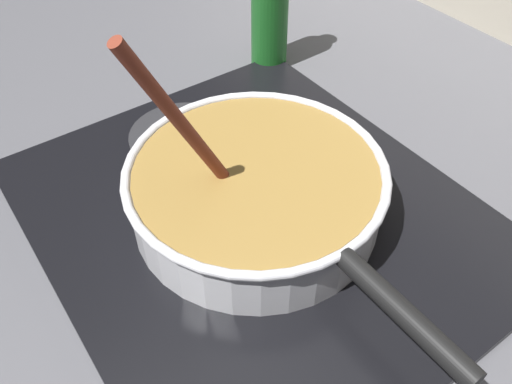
{
  "coord_description": "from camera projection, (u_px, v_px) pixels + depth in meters",
  "views": [
    {
      "loc": [
        0.41,
        -0.09,
        0.48
      ],
      "look_at": [
        0.05,
        0.16,
        0.05
      ],
      "focal_mm": 37.1,
      "sensor_mm": 36.0,
      "label": 1
    }
  ],
  "objects": [
    {
      "name": "ground",
      "position": [
        117.0,
        263.0,
        0.63
      ],
      "size": [
        2.4,
        1.6,
        0.04
      ],
      "primitive_type": "cube",
      "color": "#4C4C51"
    },
    {
      "name": "sauce_bottle",
      "position": [
        270.0,
        6.0,
        0.83
      ],
      "size": [
        0.06,
        0.06,
        0.24
      ],
      "color": "#19591E",
      "rests_on": "ground"
    },
    {
      "name": "hob_plate",
      "position": [
        256.0,
        215.0,
        0.65
      ],
      "size": [
        0.56,
        0.48,
        0.01
      ],
      "primitive_type": "cube",
      "color": "black",
      "rests_on": "ground"
    },
    {
      "name": "spare_burner",
      "position": [
        182.0,
        135.0,
        0.74
      ],
      "size": [
        0.15,
        0.15,
        0.01
      ],
      "primitive_type": "cylinder",
      "color": "#262628",
      "rests_on": "hob_plate"
    },
    {
      "name": "cooking_pan",
      "position": [
        256.0,
        190.0,
        0.61
      ],
      "size": [
        0.45,
        0.3,
        0.27
      ],
      "color": "silver",
      "rests_on": "hob_plate"
    },
    {
      "name": "burner_ring",
      "position": [
        256.0,
        210.0,
        0.64
      ],
      "size": [
        0.18,
        0.18,
        0.01
      ],
      "primitive_type": "torus",
      "color": "#592D0C",
      "rests_on": "hob_plate"
    }
  ]
}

